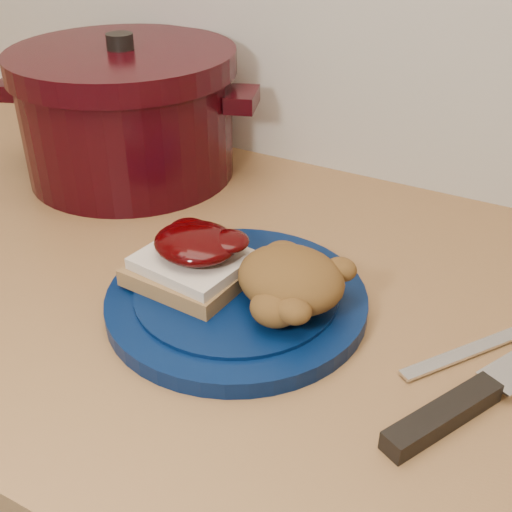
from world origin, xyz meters
The scene contains 7 objects.
plate centered at (0.04, 1.46, 0.91)m, with size 0.25×0.25×0.02m, color #04153A.
sandwich centered at (0.00, 1.46, 0.94)m, with size 0.11×0.10×0.05m.
stuffing_mound centered at (0.09, 1.47, 0.95)m, with size 0.10×0.09×0.05m, color brown.
chef_knife centered at (0.27, 1.44, 0.91)m, with size 0.16×0.28×0.02m.
butter_knife centered at (0.26, 1.51, 0.90)m, with size 0.17×0.01×0.00m, color silver.
dutch_oven centered at (-0.24, 1.66, 0.98)m, with size 0.37×0.37×0.18m.
pepper_grinder centered at (-0.34, 1.69, 0.96)m, with size 0.07×0.07×0.12m.
Camera 1 is at (0.30, 1.04, 1.27)m, focal length 45.00 mm.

